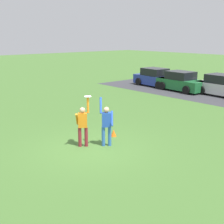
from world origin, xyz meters
name	(u,v)px	position (x,y,z in m)	size (l,w,h in m)	color
ground_plane	(91,148)	(0.00, 0.00, 0.00)	(120.00, 120.00, 0.00)	#426B2D
person_catcher	(83,123)	(-0.36, -0.13, 0.98)	(0.54, 0.58, 2.08)	maroon
person_defender	(106,123)	(0.21, 0.64, 0.98)	(0.63, 0.66, 2.04)	#3366B7
frisbee_disc	(88,96)	(-0.23, 0.05, 2.09)	(0.28, 0.28, 0.02)	white
parked_car_blue	(155,78)	(-8.59, 13.80, 0.73)	(4.21, 2.26, 1.59)	#233893
parked_car_green	(181,82)	(-5.60, 13.56, 0.73)	(4.21, 2.26, 1.59)	#1E6633
parked_car_silver	(223,86)	(-2.28, 14.20, 0.73)	(4.21, 2.26, 1.59)	#BCBCC1
field_cone_orange	(114,133)	(-0.50, 1.66, 0.16)	(0.26, 0.26, 0.32)	orange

